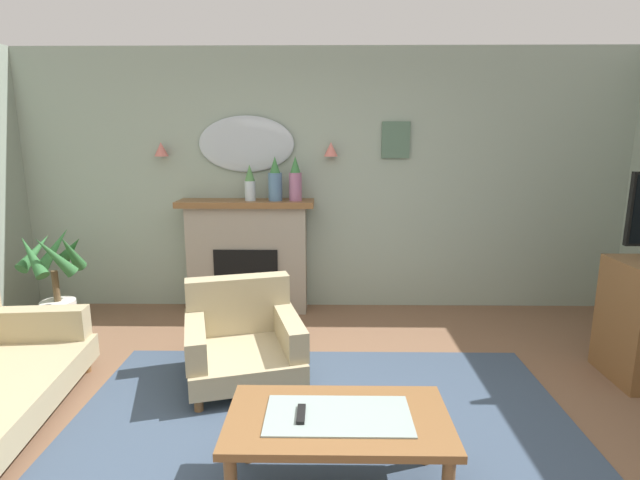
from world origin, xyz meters
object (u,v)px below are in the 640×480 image
at_px(mantel_vase_right, 250,183).
at_px(potted_plant_tall_palm, 56,279).
at_px(wall_sconce_right, 331,149).
at_px(mantel_vase_centre, 295,181).
at_px(mantel_vase_left, 275,182).
at_px(tv_remote, 301,415).
at_px(fireplace, 248,257).
at_px(armchair_by_coffee_table, 242,338).
at_px(wall_sconce_left, 161,149).
at_px(coffee_table, 338,426).
at_px(framed_picture, 396,140).
at_px(wall_mirror, 246,144).

height_order(mantel_vase_right, potted_plant_tall_palm, mantel_vase_right).
bearing_deg(wall_sconce_right, mantel_vase_centre, -161.08).
xyz_separation_m(mantel_vase_left, tv_remote, (0.39, -2.65, -0.90)).
xyz_separation_m(fireplace, mantel_vase_right, (0.05, -0.03, 0.76)).
xyz_separation_m(fireplace, tv_remote, (0.69, -2.68, -0.12)).
height_order(mantel_vase_right, armchair_by_coffee_table, mantel_vase_right).
distance_m(mantel_vase_centre, tv_remote, 2.81).
bearing_deg(wall_sconce_left, coffee_table, -58.13).
relative_size(framed_picture, coffee_table, 0.33).
relative_size(mantel_vase_centre, armchair_by_coffee_table, 0.43).
distance_m(coffee_table, armchair_by_coffee_table, 1.43).
bearing_deg(coffee_table, wall_sconce_left, 121.87).
bearing_deg(mantel_vase_left, armchair_by_coffee_table, -94.96).
height_order(wall_sconce_left, framed_picture, framed_picture).
relative_size(coffee_table, potted_plant_tall_palm, 1.15).
distance_m(fireplace, wall_mirror, 1.15).
bearing_deg(wall_mirror, coffee_table, -72.84).
bearing_deg(mantel_vase_left, framed_picture, 8.53).
relative_size(wall_sconce_right, framed_picture, 0.39).
xyz_separation_m(wall_sconce_left, potted_plant_tall_palm, (-0.86, -0.62, -1.17)).
xyz_separation_m(mantel_vase_left, wall_mirror, (-0.30, 0.17, 0.36)).
bearing_deg(coffee_table, potted_plant_tall_palm, 140.16).
xyz_separation_m(coffee_table, tv_remote, (-0.18, -0.01, 0.07)).
relative_size(mantel_vase_left, wall_sconce_left, 3.11).
bearing_deg(potted_plant_tall_palm, mantel_vase_centre, 12.63).
distance_m(framed_picture, armchair_by_coffee_table, 2.51).
bearing_deg(potted_plant_tall_palm, armchair_by_coffee_table, -25.44).
bearing_deg(fireplace, armchair_by_coffee_table, -82.82).
bearing_deg(mantel_vase_centre, wall_sconce_right, 18.92).
distance_m(wall_mirror, potted_plant_tall_palm, 2.20).
distance_m(mantel_vase_right, wall_mirror, 0.42).
height_order(mantel_vase_centre, armchair_by_coffee_table, mantel_vase_centre).
bearing_deg(wall_mirror, wall_sconce_right, -3.37).
relative_size(mantel_vase_centre, potted_plant_tall_palm, 0.46).
height_order(mantel_vase_left, coffee_table, mantel_vase_left).
height_order(tv_remote, armchair_by_coffee_table, armchair_by_coffee_table).
distance_m(mantel_vase_centre, coffee_table, 2.84).
bearing_deg(wall_sconce_left, fireplace, -6.16).
distance_m(mantel_vase_right, armchair_by_coffee_table, 1.74).
distance_m(mantel_vase_centre, potted_plant_tall_palm, 2.42).
bearing_deg(potted_plant_tall_palm, mantel_vase_right, 15.72).
distance_m(wall_sconce_left, armchair_by_coffee_table, 2.28).
bearing_deg(tv_remote, framed_picture, 74.00).
bearing_deg(framed_picture, wall_sconce_left, -178.54).
bearing_deg(tv_remote, wall_sconce_left, 119.00).
bearing_deg(wall_sconce_right, coffee_table, -89.60).
bearing_deg(wall_sconce_left, wall_mirror, 3.37).
bearing_deg(fireplace, potted_plant_tall_palm, -162.97).
bearing_deg(wall_mirror, framed_picture, 0.38).
distance_m(mantel_vase_left, wall_sconce_right, 0.64).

